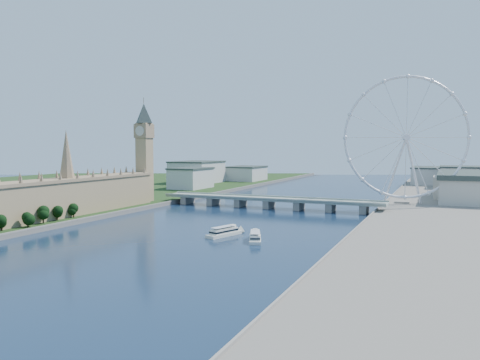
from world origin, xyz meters
The scene contains 8 objects.
parliament_range centered at (-128.00, 170.00, 18.48)m, with size 24.00×200.00×70.00m.
big_ben centered at (-128.00, 278.00, 66.57)m, with size 20.02×20.02×110.00m.
westminster_bridge centered at (0.00, 300.00, 6.63)m, with size 220.00×22.00×9.50m.
london_eye centered at (119.98, 355.08, 67.52)m, with size 113.60×39.12×124.30m.
county_hall centered at (175.00, 430.00, 0.00)m, with size 54.00×144.00×35.00m, color beige, non-canonical shape.
city_skyline centered at (39.22, 560.08, 16.96)m, with size 505.00×280.00×32.00m.
tour_boat_near centered at (21.86, 153.17, 0.00)m, with size 7.86×30.73×6.80m, color silver, non-canonical shape.
tour_boat_far centered at (47.03, 145.74, 0.00)m, with size 7.44×29.15×6.43m, color silver, non-canonical shape.
Camera 1 is at (153.61, -122.31, 58.41)m, focal length 35.00 mm.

